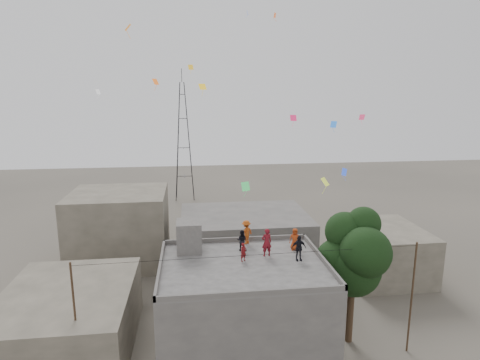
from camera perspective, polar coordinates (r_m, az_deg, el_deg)
The scene contains 18 objects.
ground at distance 27.77m, azimuth 0.40°, elevation -23.49°, with size 140.00×140.00×0.00m, color #4A453C.
main_building at distance 26.12m, azimuth 0.41°, elevation -18.04°, with size 10.00×8.00×6.10m.
parapet at distance 24.67m, azimuth 0.43°, elevation -11.59°, with size 10.00×8.00×0.30m.
stair_head_box at distance 26.59m, azimuth -7.24°, elevation -7.94°, with size 1.60×1.80×2.00m, color #514F4B.
neighbor_west at distance 29.32m, azimuth -23.17°, elevation -17.84°, with size 8.00×10.00×4.00m, color #565044.
neighbor_north at distance 39.19m, azimuth 0.64°, elevation -8.34°, with size 12.00×9.00×5.00m, color #514F4B.
neighbor_northwest at distance 41.04m, azimuth -16.70°, elevation -6.43°, with size 9.00×8.00×7.00m, color #565044.
neighbor_east at distance 39.15m, azimuth 19.42°, elevation -9.55°, with size 7.00×8.00×4.40m, color #565044.
tree at distance 27.14m, azimuth 16.12°, elevation -10.16°, with size 4.90×4.60×9.10m.
utility_line at distance 24.72m, azimuth 2.02°, elevation -17.84°, with size 20.12×0.62×7.40m.
transmission_tower at distance 62.82m, azimuth -8.03°, elevation 5.44°, with size 2.97×2.97×20.01m.
person_red_adult at distance 25.66m, azimuth 3.81°, elevation -8.84°, with size 0.66×0.43×1.82m, color maroon.
person_orange_child at distance 26.89m, azimuth 7.79°, elevation -8.33°, with size 0.72×0.47×1.47m, color #AC3A13.
person_dark_child at distance 26.53m, azimuth 0.26°, elevation -8.57°, with size 0.68×0.53×1.40m, color black.
person_dark_adult at distance 25.26m, azimuth 8.34°, elevation -9.55°, with size 0.94×0.39×1.60m, color black.
person_orange_adult at distance 27.64m, azimuth 0.89°, elevation -7.43°, with size 1.07×0.62×1.66m, color #AE4713.
person_red_child at distance 24.97m, azimuth 0.49°, elevation -10.22°, with size 0.42×0.28×1.16m, color maroon.
kites at distance 29.09m, azimuth 2.47°, elevation 10.14°, with size 22.09×15.87×12.98m.
Camera 1 is at (-2.97, -22.41, 16.13)m, focal length 30.00 mm.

